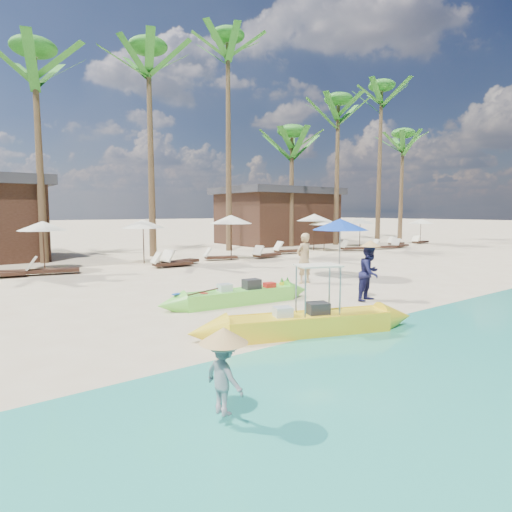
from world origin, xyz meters
TOP-DOWN VIEW (x-y plane):
  - ground at (0.00, 0.00)m, footprint 240.00×240.00m
  - wet_sand_strip at (0.00, -5.00)m, footprint 240.00×4.50m
  - green_canoe at (-0.99, 0.94)m, footprint 5.06×1.02m
  - yellow_canoe at (-1.49, -2.28)m, footprint 5.29×2.20m
  - tourist at (2.70, 2.33)m, footprint 0.66×0.45m
  - vendor_green at (2.18, -0.91)m, footprint 0.88×0.74m
  - vendor_yellow at (-4.92, -4.49)m, footprint 0.41×0.62m
  - blue_umbrella at (4.49, 2.32)m, footprint 2.08×2.08m
  - resort_parasol_5 at (-3.88, 11.41)m, footprint 2.03×2.03m
  - lounger_5_left at (-3.95, 9.85)m, footprint 2.01×1.05m
  - resort_parasol_6 at (0.43, 11.10)m, footprint 2.05×2.05m
  - lounger_6_left at (0.83, 9.08)m, footprint 1.89×0.70m
  - lounger_6_right at (1.40, 9.40)m, footprint 2.09×1.22m
  - resort_parasol_7 at (4.72, 10.00)m, footprint 2.25×2.25m
  - lounger_7_left at (4.05, 10.15)m, footprint 1.80×1.00m
  - lounger_7_right at (6.63, 9.52)m, footprint 1.90×0.92m
  - resort_parasol_8 at (11.90, 11.24)m, footprint 2.27×2.27m
  - lounger_8_left at (9.11, 10.57)m, footprint 2.03×0.88m
  - resort_parasol_9 at (12.08, 10.50)m, footprint 2.00×2.00m
  - lounger_9_left at (13.71, 9.56)m, footprint 1.89×1.14m
  - lounger_9_right at (16.20, 9.14)m, footprint 1.83×1.04m
  - resort_parasol_10 at (16.67, 11.48)m, footprint 1.97×1.97m
  - lounger_10_left at (18.10, 9.17)m, footprint 1.76×0.81m
  - lounger_10_right at (19.52, 10.49)m, footprint 1.79×0.84m
  - resort_parasol_11 at (22.37, 10.30)m, footprint 1.87×1.87m
  - lounger_11_left at (22.43, 10.39)m, footprint 1.77×0.65m
  - palm_3 at (-3.36, 14.27)m, footprint 2.08×2.08m
  - palm_4 at (2.15, 14.01)m, footprint 2.08×2.08m
  - palm_5 at (7.45, 14.38)m, footprint 2.08×2.08m
  - palm_6 at (12.84, 14.52)m, footprint 2.08×2.08m
  - palm_7 at (16.57, 13.68)m, footprint 2.08×2.08m
  - palm_8 at (21.07, 13.33)m, footprint 2.08×2.08m
  - palm_9 at (26.21, 14.81)m, footprint 2.08×2.08m
  - pavilion_east at (14.00, 17.50)m, footprint 8.80×6.60m

SIDE VIEW (x-z plane):
  - ground at x=0.00m, z-range 0.00..0.00m
  - wet_sand_strip at x=0.00m, z-range 0.00..0.01m
  - lounger_10_left at x=18.10m, z-range -0.10..0.48m
  - lounger_7_left at x=4.05m, z-range -0.10..0.49m
  - lounger_10_right at x=19.52m, z-range -0.10..0.49m
  - lounger_11_left at x=22.43m, z-range -0.10..0.49m
  - lounger_9_right at x=16.20m, z-range -0.10..0.50m
  - lounger_9_left at x=13.71m, z-range -0.10..0.51m
  - lounger_7_right at x=6.63m, z-range -0.10..0.52m
  - lounger_6_left at x=0.83m, z-range -0.10..0.52m
  - green_canoe at x=-0.99m, z-range -0.11..0.54m
  - lounger_5_left at x=-3.95m, z-range -0.11..0.55m
  - lounger_8_left at x=9.11m, z-range -0.11..0.56m
  - lounger_6_right at x=1.40m, z-range -0.11..0.57m
  - yellow_canoe at x=-1.49m, z-range -0.48..0.95m
  - vendor_yellow at x=-4.92m, z-range 0.18..1.08m
  - vendor_green at x=2.18m, z-range 0.00..1.59m
  - tourist at x=2.70m, z-range 0.00..1.76m
  - resort_parasol_11 at x=22.37m, z-range 0.77..2.70m
  - resort_parasol_10 at x=16.67m, z-range 0.81..2.84m
  - resort_parasol_9 at x=12.08m, z-range 0.83..2.89m
  - resort_parasol_5 at x=-3.88m, z-range 0.84..2.94m
  - resort_parasol_6 at x=0.43m, z-range 0.85..2.97m
  - blue_umbrella at x=4.49m, z-range 0.90..3.14m
  - resort_parasol_7 at x=4.72m, z-range 0.93..3.25m
  - resort_parasol_8 at x=11.90m, z-range 0.94..3.28m
  - pavilion_east at x=14.00m, z-range 0.05..4.35m
  - palm_6 at x=12.84m, z-range 2.79..11.31m
  - palm_9 at x=26.21m, z-range 3.14..12.97m
  - palm_3 at x=-3.36m, z-range 3.32..13.83m
  - palm_7 at x=16.57m, z-range 3.46..14.53m
  - palm_4 at x=2.15m, z-range 3.60..15.30m
  - palm_8 at x=21.07m, z-range 3.83..16.53m
  - palm_5 at x=7.45m, z-range 4.02..17.62m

